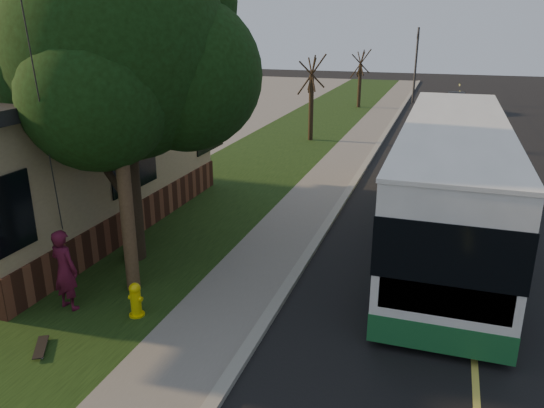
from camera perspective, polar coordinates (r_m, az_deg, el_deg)
The scene contains 16 objects.
ground at distance 10.55m, azimuth -1.82°, elevation -14.45°, with size 120.00×120.00×0.00m, color black.
road at distance 19.19m, azimuth 20.13°, elevation 0.13°, with size 8.00×80.00×0.01m, color black.
curb at distance 19.39m, azimuth 8.32°, elevation 1.48°, with size 0.25×80.00×0.12m, color gray.
sidewalk at distance 19.58m, azimuth 5.44°, elevation 1.71°, with size 2.00×80.00×0.08m, color slate.
grass_verge at distance 20.60m, azimuth -4.10°, elevation 2.60°, with size 5.00×80.00×0.07m, color black.
building_lot at distance 25.99m, azimuth -25.03°, elevation 4.27°, with size 15.00×80.00×0.04m, color slate.
fire_hydrant at distance 11.37m, azimuth -14.45°, elevation -9.93°, with size 0.32×0.32×0.74m.
utility_pole at distance 11.30m, azimuth -16.59°, elevation 12.20°, with size 2.86×3.21×9.07m.
leafy_tree at distance 13.11m, azimuth -15.88°, elevation 15.45°, with size 6.30×6.00×7.80m.
bare_tree_near at distance 27.32m, azimuth 4.24°, elevation 11.18°, with size 1.38×1.21×4.31m.
bare_tree_far at distance 38.93m, azimuth 9.43°, elevation 13.07°, with size 1.38×1.21×4.03m.
traffic_signal at distance 42.43m, azimuth 15.24°, elevation 14.71°, with size 0.18×0.22×5.50m.
transit_bus at distance 15.33m, azimuth 18.68°, elevation 2.67°, with size 2.84×12.32×3.33m.
skateboarder at distance 11.87m, azimuth -21.40°, elevation -6.60°, with size 0.64×0.42×1.77m, color #4B0F23.
skateboard_main at distance 11.00m, azimuth -23.61°, elevation -13.94°, with size 0.56×0.74×0.07m.
distant_car at distance 38.42m, azimuth 19.10°, elevation 10.33°, with size 1.75×4.35×1.48m, color black.
Camera 1 is at (3.07, -8.27, 5.80)m, focal length 35.00 mm.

